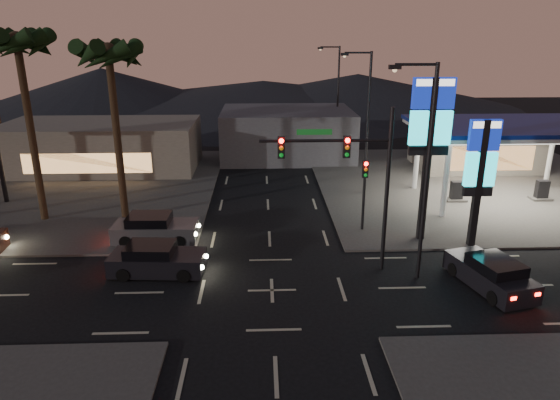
{
  "coord_description": "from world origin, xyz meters",
  "views": [
    {
      "loc": [
        -0.41,
        -20.23,
        11.15
      ],
      "look_at": [
        0.52,
        4.01,
        3.0
      ],
      "focal_mm": 32.0,
      "sensor_mm": 36.0,
      "label": 1
    }
  ],
  "objects_px": {
    "gas_station": "(508,129)",
    "pylon_sign_short": "(481,164)",
    "pylon_sign_tall": "(430,128)",
    "car_lane_a_front": "(156,260)",
    "suv_station": "(491,274)",
    "traffic_signal_mast": "(351,168)",
    "car_lane_b_front": "(154,229)"
  },
  "relations": [
    {
      "from": "gas_station",
      "to": "car_lane_a_front",
      "type": "bearing_deg",
      "value": -155.05
    },
    {
      "from": "pylon_sign_tall",
      "to": "pylon_sign_short",
      "type": "height_order",
      "value": "pylon_sign_tall"
    },
    {
      "from": "pylon_sign_short",
      "to": "pylon_sign_tall",
      "type": "bearing_deg",
      "value": 158.2
    },
    {
      "from": "traffic_signal_mast",
      "to": "car_lane_b_front",
      "type": "distance_m",
      "value": 11.86
    },
    {
      "from": "traffic_signal_mast",
      "to": "car_lane_a_front",
      "type": "bearing_deg",
      "value": -179.87
    },
    {
      "from": "pylon_sign_short",
      "to": "car_lane_a_front",
      "type": "height_order",
      "value": "pylon_sign_short"
    },
    {
      "from": "pylon_sign_tall",
      "to": "pylon_sign_short",
      "type": "relative_size",
      "value": 1.29
    },
    {
      "from": "pylon_sign_short",
      "to": "suv_station",
      "type": "distance_m",
      "value": 6.15
    },
    {
      "from": "gas_station",
      "to": "pylon_sign_tall",
      "type": "height_order",
      "value": "pylon_sign_tall"
    },
    {
      "from": "gas_station",
      "to": "car_lane_b_front",
      "type": "height_order",
      "value": "gas_station"
    },
    {
      "from": "pylon_sign_short",
      "to": "traffic_signal_mast",
      "type": "relative_size",
      "value": 0.88
    },
    {
      "from": "gas_station",
      "to": "suv_station",
      "type": "relative_size",
      "value": 2.54
    },
    {
      "from": "pylon_sign_tall",
      "to": "car_lane_a_front",
      "type": "height_order",
      "value": "pylon_sign_tall"
    },
    {
      "from": "car_lane_a_front",
      "to": "traffic_signal_mast",
      "type": "bearing_deg",
      "value": 0.13
    },
    {
      "from": "traffic_signal_mast",
      "to": "suv_station",
      "type": "xyz_separation_m",
      "value": [
        6.26,
        -2.09,
        -4.53
      ]
    },
    {
      "from": "suv_station",
      "to": "car_lane_b_front",
      "type": "bearing_deg",
      "value": 159.72
    },
    {
      "from": "pylon_sign_short",
      "to": "car_lane_b_front",
      "type": "height_order",
      "value": "pylon_sign_short"
    },
    {
      "from": "gas_station",
      "to": "pylon_sign_short",
      "type": "xyz_separation_m",
      "value": [
        -5.0,
        -7.5,
        -0.42
      ]
    },
    {
      "from": "car_lane_a_front",
      "to": "suv_station",
      "type": "distance_m",
      "value": 15.73
    },
    {
      "from": "gas_station",
      "to": "suv_station",
      "type": "height_order",
      "value": "gas_station"
    },
    {
      "from": "traffic_signal_mast",
      "to": "suv_station",
      "type": "bearing_deg",
      "value": -18.47
    },
    {
      "from": "car_lane_a_front",
      "to": "suv_station",
      "type": "height_order",
      "value": "car_lane_a_front"
    },
    {
      "from": "gas_station",
      "to": "traffic_signal_mast",
      "type": "relative_size",
      "value": 1.53
    },
    {
      "from": "traffic_signal_mast",
      "to": "suv_station",
      "type": "distance_m",
      "value": 8.01
    },
    {
      "from": "traffic_signal_mast",
      "to": "car_lane_b_front",
      "type": "bearing_deg",
      "value": 158.63
    },
    {
      "from": "gas_station",
      "to": "suv_station",
      "type": "distance_m",
      "value": 14.19
    },
    {
      "from": "car_lane_b_front",
      "to": "suv_station",
      "type": "bearing_deg",
      "value": -20.28
    },
    {
      "from": "suv_station",
      "to": "car_lane_a_front",
      "type": "bearing_deg",
      "value": 172.43
    },
    {
      "from": "traffic_signal_mast",
      "to": "gas_station",
      "type": "bearing_deg",
      "value": 39.28
    },
    {
      "from": "gas_station",
      "to": "traffic_signal_mast",
      "type": "height_order",
      "value": "traffic_signal_mast"
    },
    {
      "from": "pylon_sign_short",
      "to": "traffic_signal_mast",
      "type": "height_order",
      "value": "traffic_signal_mast"
    },
    {
      "from": "car_lane_b_front",
      "to": "suv_station",
      "type": "xyz_separation_m",
      "value": [
        16.48,
        -6.09,
        -0.02
      ]
    }
  ]
}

